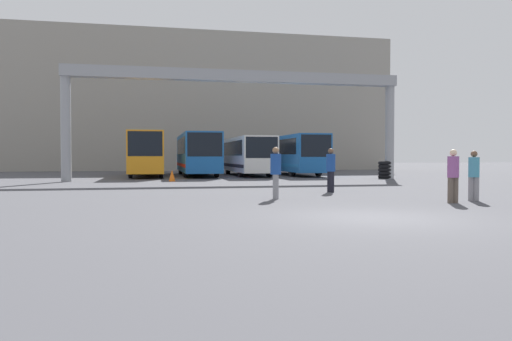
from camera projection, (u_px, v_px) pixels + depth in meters
name	position (u px, v px, depth m)	size (l,w,h in m)	color
ground_plane	(374.00, 218.00, 12.37)	(200.00, 200.00, 0.00)	#47474C
building_backdrop	(199.00, 106.00, 58.95)	(42.86, 12.00, 15.02)	gray
overhead_gantry	(238.00, 91.00, 31.81)	(21.54, 0.80, 6.99)	gray
bus_slot_0	(146.00, 152.00, 38.28)	(2.46, 11.60, 3.27)	orange
bus_slot_1	(197.00, 152.00, 39.43)	(2.59, 12.32, 3.23)	#1959A5
bus_slot_2	(247.00, 154.00, 39.64)	(2.48, 11.12, 2.98)	silver
bus_slot_3	(293.00, 153.00, 40.79)	(2.46, 11.86, 3.16)	#1959A5
pedestrian_mid_left	(276.00, 172.00, 17.70)	(0.38, 0.38, 1.85)	gray
pedestrian_near_center	(331.00, 169.00, 21.07)	(0.39, 0.39, 1.86)	black
pedestrian_near_left	(453.00, 175.00, 16.22)	(0.36, 0.36, 1.75)	brown
pedestrian_near_right	(474.00, 174.00, 16.96)	(0.36, 0.36, 1.72)	gray
traffic_cone	(172.00, 175.00, 30.34)	(0.40, 0.40, 0.72)	orange
tire_stack	(386.00, 170.00, 34.24)	(1.04, 1.04, 1.20)	black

